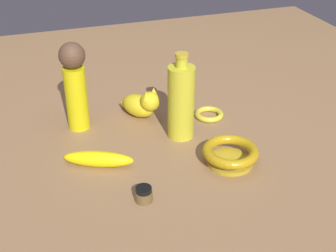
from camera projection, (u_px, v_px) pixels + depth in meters
The scene contains 8 objects.
ground at pixel (168, 140), 1.25m from camera, with size 2.00×2.00×0.00m, color #936D47.
banana at pixel (98, 159), 1.14m from camera, with size 0.17×0.04×0.04m, color yellow.
cat_figurine at pixel (142, 104), 1.34m from camera, with size 0.13×0.11×0.10m.
bowl at pixel (230, 154), 1.15m from camera, with size 0.14×0.14×0.05m.
bangle at pixel (209, 114), 1.36m from camera, with size 0.08×0.08×0.02m, color yellow.
bottle_tall at pixel (181, 101), 1.22m from camera, with size 0.07×0.07×0.24m.
person_figure_adult at pixel (75, 84), 1.25m from camera, with size 0.07×0.07×0.25m.
nail_polish_jar at pixel (144, 194), 1.03m from camera, with size 0.04×0.04×0.04m.
Camera 1 is at (-1.01, 0.33, 0.67)m, focal length 50.01 mm.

